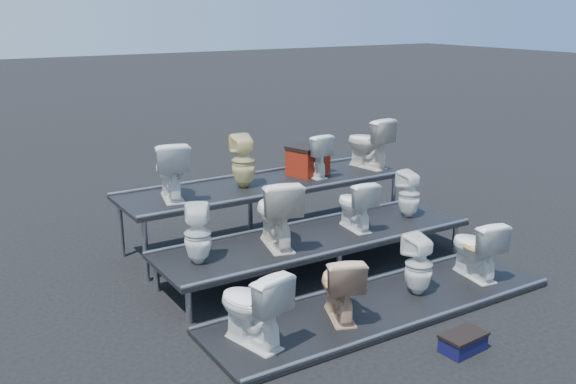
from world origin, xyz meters
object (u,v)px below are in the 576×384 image
toilet_1 (340,285)px  step_stool (463,343)px  toilet_5 (276,212)px  toilet_2 (419,265)px  toilet_4 (198,234)px  toilet_10 (312,155)px  toilet_11 (368,142)px  toilet_8 (171,170)px  toilet_7 (409,194)px  red_crate (308,161)px  toilet_6 (355,204)px  toilet_3 (476,248)px  toilet_0 (252,306)px  toilet_9 (243,161)px

toilet_1 → step_stool: size_ratio=1.65×
toilet_5 → step_stool: bearing=120.3°
toilet_2 → toilet_4: bearing=-31.2°
toilet_1 → toilet_10: bearing=-96.0°
toilet_5 → toilet_11: (2.44, 1.30, 0.37)m
toilet_1 → toilet_2: size_ratio=1.03×
toilet_11 → toilet_8: bearing=-8.1°
toilet_7 → red_crate: (-0.74, 1.42, 0.27)m
toilet_5 → toilet_7: size_ratio=1.31×
toilet_11 → red_crate: (-1.04, 0.12, -0.20)m
toilet_6 → step_stool: 2.59m
toilet_7 → toilet_10: size_ratio=1.01×
toilet_3 → toilet_4: toilet_4 is taller
toilet_5 → step_stool: (0.68, -2.44, -0.81)m
toilet_3 → step_stool: toilet_3 is taller
toilet_2 → red_crate: size_ratio=1.32×
toilet_0 → toilet_11: 4.43m
toilet_6 → toilet_10: (0.18, 1.30, 0.39)m
toilet_11 → toilet_10: bearing=-8.1°
toilet_9 → step_stool: size_ratio=1.66×
toilet_4 → toilet_1: bearing=153.4°
toilet_5 → toilet_10: toilet_10 is taller
toilet_11 → step_stool: size_ratio=1.78×
toilet_4 → step_stool: bearing=149.8°
toilet_3 → step_stool: bearing=48.3°
toilet_1 → toilet_7: toilet_7 is taller
toilet_0 → toilet_6: (2.26, 1.30, 0.33)m
toilet_6 → red_crate: 1.46m
toilet_4 → toilet_11: (3.47, 1.30, 0.45)m
toilet_6 → toilet_10: 1.37m
toilet_2 → toilet_6: size_ratio=1.07×
toilet_7 → toilet_11: bearing=-105.7°
toilet_0 → toilet_7: size_ratio=1.23×
toilet_5 → toilet_10: 1.92m
toilet_2 → toilet_10: bearing=-95.7°
toilet_2 → toilet_3: bearing=179.8°
toilet_3 → toilet_7: toilet_7 is taller
toilet_5 → toilet_7: bearing=-165.4°
toilet_9 → step_stool: bearing=105.5°
toilet_6 → step_stool: toilet_6 is taller
toilet_1 → toilet_0: bearing=21.9°
toilet_6 → toilet_11: (1.24, 1.30, 0.46)m
toilet_5 → toilet_8: (-0.81, 1.30, 0.36)m
step_stool → toilet_8: bearing=107.4°
toilet_5 → toilet_9: bearing=-86.4°
toilet_1 → toilet_8: (-0.82, 2.60, 0.82)m
toilet_6 → step_stool: (-0.52, -2.44, -0.71)m
toilet_0 → toilet_11: toilet_11 is taller
toilet_11 → toilet_7: bearing=68.9°
toilet_2 → toilet_8: toilet_8 is taller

